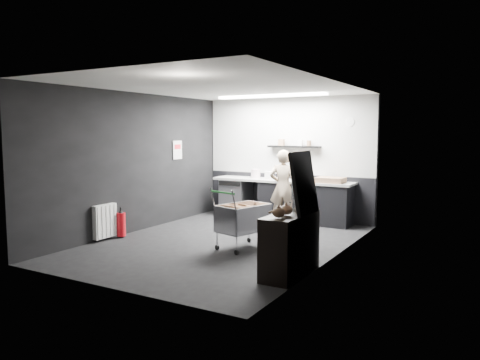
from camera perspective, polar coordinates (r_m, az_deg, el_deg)
The scene contains 22 objects.
floor at distance 8.31m, azimuth -2.05°, elevation -7.64°, with size 5.50×5.50×0.00m, color black.
ceiling at distance 8.11m, azimuth -2.12°, elevation 11.24°, with size 5.50×5.50×0.00m, color white.
wall_back at distance 10.53m, azimuth 5.85°, elevation 2.64°, with size 5.50×5.50×0.00m, color black.
wall_front at distance 5.95m, azimuth -16.20°, elevation -0.08°, with size 5.50×5.50×0.00m, color black.
wall_left at distance 9.31m, azimuth -12.60°, elevation 2.10°, with size 5.50×5.50×0.00m, color black.
wall_right at distance 7.25m, azimuth 11.47°, elevation 1.07°, with size 5.50×5.50×0.00m, color black.
kitchen_wall_panel at distance 10.50m, azimuth 5.83°, elevation 5.36°, with size 3.95×0.02×1.70m, color beige.
dado_panel at distance 10.60m, azimuth 5.75°, elevation -1.96°, with size 3.95×0.02×1.00m, color black.
floating_shelf at distance 10.32m, azimuth 6.59°, elevation 4.06°, with size 1.20×0.22×0.04m, color black.
wall_clock at distance 10.00m, azimuth 13.23°, elevation 6.92°, with size 0.20×0.20×0.03m, color silver.
poster at distance 10.28m, azimuth -7.65°, elevation 3.65°, with size 0.02×0.30×0.40m, color silver.
poster_red_band at distance 10.28m, azimuth -7.64°, elevation 4.04°, with size 0.01×0.22×0.10m, color red.
radiator at distance 8.75m, azimuth -16.15°, elevation -4.83°, with size 0.10×0.50×0.60m, color silver.
ceiling_strip at distance 9.73m, azimuth 3.74°, elevation 10.17°, with size 2.40×0.20×0.04m, color white.
prep_counter at distance 10.27m, azimuth 5.74°, elevation -2.46°, with size 3.20×0.61×0.90m.
person at distance 9.77m, azimuth 5.27°, elevation -0.92°, with size 0.58×0.38×1.58m, color beige.
shopping_cart at distance 7.82m, azimuth 0.36°, elevation -4.92°, with size 0.77×1.05×1.00m.
sideboard at distance 6.43m, azimuth 6.33°, elevation -6.77°, with size 0.48×1.13×1.69m.
fire_extinguisher at distance 8.92m, azimuth -14.29°, elevation -5.17°, with size 0.16×0.16×0.54m.
cardboard_box at distance 9.80m, azimuth 10.99°, elevation 0.00°, with size 0.56×0.42×0.11m, color #926B4E.
pink_tub at distance 10.54m, azimuth 1.91°, elevation 0.78°, with size 0.21×0.21×0.21m, color silver.
white_container at distance 10.33m, azimuth 3.58°, elevation 0.57°, with size 0.20×0.15×0.17m, color silver.
Camera 1 is at (4.27, -6.86, 1.95)m, focal length 35.00 mm.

